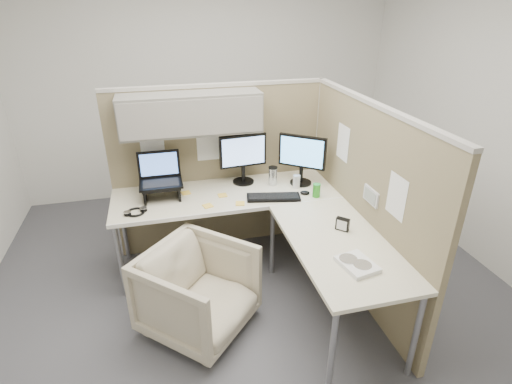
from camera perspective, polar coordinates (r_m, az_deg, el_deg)
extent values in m
plane|color=#434349|center=(3.56, -0.59, -14.35)|extent=(4.50, 4.50, 0.00)
cube|color=#877958|center=(3.88, -5.23, 3.08)|extent=(2.00, 0.05, 1.60)
cube|color=#A8A399|center=(3.65, -5.76, 14.97)|extent=(2.00, 0.06, 0.03)
cube|color=slate|center=(3.51, -9.33, 11.09)|extent=(1.20, 0.34, 0.34)
cube|color=gray|center=(3.35, -9.02, 10.37)|extent=(1.18, 0.01, 0.30)
plane|color=white|center=(3.70, -14.65, 6.96)|extent=(0.26, 0.00, 0.26)
plane|color=white|center=(3.74, -6.85, 6.72)|extent=(0.26, 0.00, 0.26)
cube|color=#877958|center=(3.32, 15.03, -1.85)|extent=(0.05, 2.00, 1.60)
cube|color=#A8A399|center=(3.04, 16.81, 11.87)|extent=(0.06, 2.00, 0.03)
cube|color=#A8A399|center=(4.14, 8.59, 4.37)|extent=(0.06, 0.06, 1.60)
cube|color=silver|center=(3.12, 16.19, -0.55)|extent=(0.02, 0.20, 0.12)
cube|color=gray|center=(3.12, 15.96, -0.58)|extent=(0.00, 0.16, 0.09)
plane|color=white|center=(3.48, 12.32, 6.91)|extent=(0.00, 0.26, 0.26)
plane|color=white|center=(2.84, 19.45, -0.62)|extent=(0.00, 0.26, 0.26)
cube|color=beige|center=(3.59, -4.22, -0.34)|extent=(2.00, 0.68, 0.03)
cube|color=beige|center=(2.94, 11.77, -7.23)|extent=(0.68, 1.30, 0.03)
cube|color=white|center=(3.29, -3.16, -2.85)|extent=(2.00, 0.02, 0.03)
cylinder|color=gray|center=(3.51, -18.78, -9.39)|extent=(0.04, 0.04, 0.70)
cylinder|color=gray|center=(4.00, -18.37, -4.70)|extent=(0.04, 0.04, 0.70)
cylinder|color=gray|center=(2.66, 10.80, -21.67)|extent=(0.04, 0.04, 0.70)
cylinder|color=gray|center=(2.91, 21.85, -18.48)|extent=(0.04, 0.04, 0.70)
cylinder|color=gray|center=(3.59, 2.34, -6.93)|extent=(0.04, 0.04, 0.70)
imported|color=beige|center=(3.07, -8.29, -13.37)|extent=(0.98, 0.98, 0.73)
cylinder|color=black|center=(3.78, -1.81, 1.52)|extent=(0.20, 0.20, 0.02)
cylinder|color=black|center=(3.75, -1.83, 2.67)|extent=(0.04, 0.04, 0.15)
cube|color=black|center=(3.66, -1.88, 5.91)|extent=(0.44, 0.07, 0.30)
cube|color=#86ABE9|center=(3.65, -1.79, 5.81)|extent=(0.40, 0.04, 0.26)
cylinder|color=black|center=(3.78, 6.39, 1.36)|extent=(0.20, 0.20, 0.02)
cylinder|color=black|center=(3.75, 6.45, 2.52)|extent=(0.04, 0.04, 0.15)
cube|color=black|center=(3.67, 6.62, 5.75)|extent=(0.37, 0.30, 0.30)
cube|color=#59ACF2|center=(3.65, 6.52, 5.65)|extent=(0.32, 0.25, 0.26)
cube|color=black|center=(3.53, -13.39, 0.91)|extent=(0.32, 0.26, 0.02)
cube|color=black|center=(3.55, -15.61, -0.16)|extent=(0.02, 0.23, 0.13)
cube|color=black|center=(3.55, -10.99, 0.34)|extent=(0.02, 0.23, 0.13)
cube|color=black|center=(3.52, -13.42, 1.17)|extent=(0.36, 0.26, 0.02)
cube|color=black|center=(3.61, -13.71, 3.94)|extent=(0.36, 0.06, 0.23)
cube|color=#598CF2|center=(3.61, -13.70, 3.87)|extent=(0.32, 0.04, 0.19)
cube|color=black|center=(3.47, 2.51, -0.76)|extent=(0.48, 0.24, 0.02)
ellipsoid|color=black|center=(3.57, 7.00, -0.09)|extent=(0.10, 0.08, 0.03)
cylinder|color=silver|center=(3.71, 2.42, 2.25)|extent=(0.08, 0.08, 0.17)
cylinder|color=black|center=(3.67, 2.44, 3.51)|extent=(0.08, 0.08, 0.01)
cylinder|color=#268C1E|center=(3.52, 8.64, 0.23)|extent=(0.07, 0.07, 0.12)
cylinder|color=silver|center=(3.67, 5.81, 1.50)|extent=(0.07, 0.07, 0.12)
cube|color=yellow|center=(3.37, -6.91, -1.97)|extent=(0.09, 0.09, 0.01)
cube|color=yellow|center=(3.38, -2.28, -1.64)|extent=(0.09, 0.09, 0.01)
cube|color=yellow|center=(3.53, -4.81, -0.46)|extent=(0.08, 0.08, 0.01)
cube|color=yellow|center=(3.62, -9.98, -0.12)|extent=(0.09, 0.09, 0.01)
torus|color=black|center=(3.38, -16.81, -2.75)|extent=(0.19, 0.19, 0.02)
cylinder|color=black|center=(3.36, -17.89, -2.95)|extent=(0.06, 0.06, 0.03)
cylinder|color=black|center=(3.39, -15.77, -2.40)|extent=(0.06, 0.06, 0.03)
cube|color=white|center=(2.71, 14.25, -9.98)|extent=(0.24, 0.28, 0.03)
cylinder|color=silver|center=(2.69, 14.96, -9.98)|extent=(0.12, 0.12, 0.00)
cylinder|color=silver|center=(2.72, 13.05, -9.25)|extent=(0.12, 0.12, 0.00)
cube|color=black|center=(3.06, 12.26, -4.52)|extent=(0.10, 0.10, 0.10)
cube|color=white|center=(3.04, 12.15, -4.67)|extent=(0.06, 0.06, 0.08)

